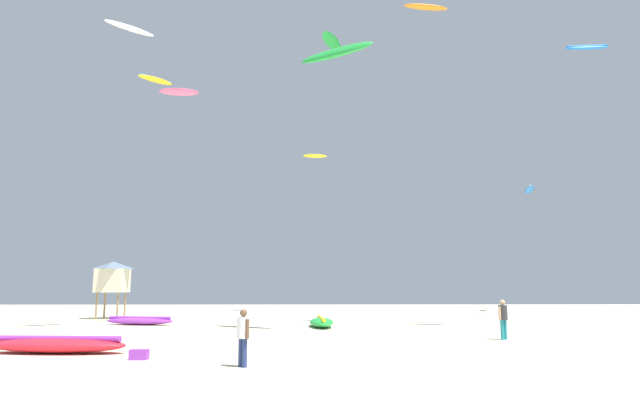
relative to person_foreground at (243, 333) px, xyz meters
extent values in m
plane|color=beige|center=(2.38, -5.71, -0.96)|extent=(120.00, 120.00, 0.00)
cylinder|color=navy|center=(-0.06, 0.07, -0.56)|extent=(0.15, 0.15, 0.81)
cylinder|color=navy|center=(0.06, -0.07, -0.56)|extent=(0.15, 0.15, 0.81)
cylinder|color=silver|center=(0.00, 0.00, 0.16)|extent=(0.37, 0.37, 0.61)
cylinder|color=brown|center=(-0.15, 0.16, 0.13)|extent=(0.11, 0.11, 0.56)
cylinder|color=brown|center=(0.15, -0.16, 0.13)|extent=(0.11, 0.11, 0.56)
sphere|color=brown|center=(0.00, 0.00, 0.58)|extent=(0.22, 0.22, 0.22)
cylinder|color=teal|center=(10.54, 7.92, -0.54)|extent=(0.16, 0.16, 0.86)
cylinder|color=teal|center=(10.38, 7.81, -0.54)|extent=(0.16, 0.16, 0.86)
cylinder|color=#2D2D33|center=(10.46, 7.87, 0.21)|extent=(0.39, 0.39, 0.64)
cylinder|color=tan|center=(10.65, 8.00, 0.19)|extent=(0.11, 0.11, 0.59)
cylinder|color=tan|center=(10.27, 7.74, 0.19)|extent=(0.11, 0.11, 0.59)
sphere|color=tan|center=(10.46, 7.87, 0.66)|extent=(0.23, 0.23, 0.23)
ellipsoid|color=green|center=(2.54, 15.59, -0.70)|extent=(1.61, 4.82, 0.52)
cylinder|color=yellow|center=(2.54, 15.59, -0.49)|extent=(0.45, 4.38, 0.21)
ellipsoid|color=purple|center=(-8.50, 17.18, -0.73)|extent=(4.46, 2.00, 0.44)
cylinder|color=purple|center=(-8.50, 17.18, -0.53)|extent=(3.93, 0.93, 0.19)
ellipsoid|color=red|center=(-6.95, 3.31, -0.69)|extent=(5.10, 1.79, 0.51)
cylinder|color=purple|center=(-6.95, 3.31, -0.46)|extent=(4.60, 0.58, 0.22)
cylinder|color=#8C704C|center=(-11.92, 24.26, -0.01)|extent=(0.14, 0.14, 1.90)
cylinder|color=#8C704C|center=(-11.92, 22.76, -0.01)|extent=(0.14, 0.14, 1.90)
cylinder|color=#8C704C|center=(-13.42, 24.26, -0.01)|extent=(0.14, 0.14, 1.90)
cylinder|color=#8C704C|center=(-13.42, 22.76, -0.01)|extent=(0.14, 0.14, 1.90)
cube|color=beige|center=(-12.67, 23.51, 1.79)|extent=(2.00, 2.00, 1.70)
pyramid|color=slate|center=(-12.67, 23.51, 2.91)|extent=(2.30, 2.30, 0.55)
cube|color=purple|center=(-3.51, 1.62, -0.80)|extent=(0.56, 0.36, 0.32)
ellipsoid|color=blue|center=(23.74, 23.38, 20.11)|extent=(3.43, 1.31, 0.76)
cylinder|color=blue|center=(23.74, 23.38, 20.26)|extent=(3.08, 0.46, 0.15)
ellipsoid|color=yellow|center=(2.22, 28.78, 12.57)|extent=(2.13, 0.83, 0.33)
ellipsoid|color=yellow|center=(-13.06, 32.57, 20.95)|extent=(3.23, 3.07, 0.40)
cylinder|color=blue|center=(-13.06, 32.57, 21.11)|extent=(2.46, 2.26, 0.15)
ellipsoid|color=#E5598C|center=(-6.88, 17.87, 14.16)|extent=(2.66, 1.03, 0.48)
ellipsoid|color=green|center=(3.80, 31.19, 24.31)|extent=(2.70, 4.26, 0.80)
ellipsoid|color=orange|center=(9.33, 15.99, 19.28)|extent=(3.05, 1.30, 0.46)
ellipsoid|color=white|center=(-8.46, 12.69, 15.98)|extent=(2.76, 2.56, 0.51)
ellipsoid|color=blue|center=(22.69, 33.34, 10.49)|extent=(2.12, 3.45, 0.72)
cylinder|color=white|center=(22.69, 33.34, 10.64)|extent=(1.25, 2.90, 0.15)
ellipsoid|color=green|center=(3.30, 11.63, 14.09)|extent=(4.44, 3.45, 1.15)
camera|label=1|loc=(2.02, -15.82, 1.34)|focal=29.67mm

